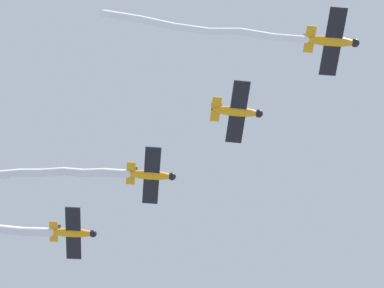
% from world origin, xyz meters
% --- Properties ---
extents(airplane_lead, '(6.79, 5.12, 1.68)m').
position_xyz_m(airplane_lead, '(5.68, 4.97, 73.68)').
color(airplane_lead, orange).
extents(smoke_trail_lead, '(5.37, 18.11, 2.77)m').
position_xyz_m(smoke_trail_lead, '(3.19, 16.08, 72.62)').
color(smoke_trail_lead, white).
extents(airplane_left_wing, '(6.80, 5.14, 1.68)m').
position_xyz_m(airplane_left_wing, '(12.38, 13.78, 73.93)').
color(airplane_left_wing, orange).
extents(airplane_right_wing, '(6.79, 5.12, 1.68)m').
position_xyz_m(airplane_right_wing, '(19.08, 22.60, 74.18)').
color(airplane_right_wing, orange).
extents(smoke_trail_right_wing, '(2.02, 15.95, 1.72)m').
position_xyz_m(smoke_trail_right_wing, '(18.17, 32.50, 74.20)').
color(smoke_trail_right_wing, white).
extents(airplane_slot, '(6.77, 5.09, 1.68)m').
position_xyz_m(airplane_slot, '(25.77, 31.42, 74.43)').
color(airplane_slot, orange).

